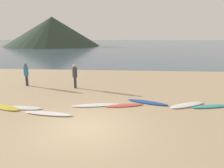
{
  "coord_description": "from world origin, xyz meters",
  "views": [
    {
      "loc": [
        1.72,
        -7.74,
        3.77
      ],
      "look_at": [
        0.71,
        5.22,
        0.6
      ],
      "focal_mm": 33.48,
      "sensor_mm": 36.0,
      "label": 1
    }
  ],
  "objects_px": {
    "surfboard_1": "(4,107)",
    "surfboard_7": "(187,105)",
    "surfboard_8": "(212,106)",
    "surfboard_2": "(23,108)",
    "person_0": "(75,74)",
    "surfboard_3": "(48,113)",
    "surfboard_4": "(96,105)",
    "surfboard_6": "(147,102)",
    "person_2": "(26,73)",
    "surfboard_5": "(124,105)"
  },
  "relations": [
    {
      "from": "surfboard_3",
      "to": "surfboard_5",
      "type": "xyz_separation_m",
      "value": [
        3.59,
        1.47,
        -0.02
      ]
    },
    {
      "from": "surfboard_2",
      "to": "surfboard_8",
      "type": "distance_m",
      "value": 9.85
    },
    {
      "from": "person_2",
      "to": "surfboard_7",
      "type": "bearing_deg",
      "value": -137.53
    },
    {
      "from": "surfboard_8",
      "to": "person_0",
      "type": "height_order",
      "value": "person_0"
    },
    {
      "from": "surfboard_2",
      "to": "surfboard_7",
      "type": "bearing_deg",
      "value": 11.18
    },
    {
      "from": "surfboard_2",
      "to": "surfboard_7",
      "type": "relative_size",
      "value": 0.93
    },
    {
      "from": "surfboard_2",
      "to": "surfboard_8",
      "type": "bearing_deg",
      "value": 9.86
    },
    {
      "from": "surfboard_6",
      "to": "person_0",
      "type": "bearing_deg",
      "value": 170.49
    },
    {
      "from": "surfboard_2",
      "to": "person_0",
      "type": "xyz_separation_m",
      "value": [
        1.68,
        4.24,
        0.97
      ]
    },
    {
      "from": "surfboard_3",
      "to": "person_2",
      "type": "distance_m",
      "value": 6.5
    },
    {
      "from": "surfboard_8",
      "to": "surfboard_7",
      "type": "bearing_deg",
      "value": 160.55
    },
    {
      "from": "surfboard_7",
      "to": "surfboard_8",
      "type": "xyz_separation_m",
      "value": [
        1.27,
        -0.07,
        -0.01
      ]
    },
    {
      "from": "surfboard_4",
      "to": "surfboard_5",
      "type": "bearing_deg",
      "value": -8.73
    },
    {
      "from": "surfboard_3",
      "to": "surfboard_6",
      "type": "relative_size",
      "value": 1.05
    },
    {
      "from": "surfboard_2",
      "to": "person_2",
      "type": "height_order",
      "value": "person_2"
    },
    {
      "from": "surfboard_5",
      "to": "surfboard_6",
      "type": "xyz_separation_m",
      "value": [
        1.27,
        0.58,
        0.01
      ]
    },
    {
      "from": "surfboard_3",
      "to": "surfboard_7",
      "type": "distance_m",
      "value": 7.14
    },
    {
      "from": "person_2",
      "to": "surfboard_6",
      "type": "bearing_deg",
      "value": -139.86
    },
    {
      "from": "surfboard_1",
      "to": "surfboard_4",
      "type": "relative_size",
      "value": 0.85
    },
    {
      "from": "surfboard_2",
      "to": "surfboard_5",
      "type": "distance_m",
      "value": 5.24
    },
    {
      "from": "surfboard_2",
      "to": "surfboard_5",
      "type": "bearing_deg",
      "value": 12.61
    },
    {
      "from": "surfboard_1",
      "to": "person_0",
      "type": "distance_m",
      "value": 5.13
    },
    {
      "from": "surfboard_2",
      "to": "surfboard_4",
      "type": "distance_m",
      "value": 3.76
    },
    {
      "from": "surfboard_2",
      "to": "surfboard_4",
      "type": "height_order",
      "value": "surfboard_4"
    },
    {
      "from": "surfboard_2",
      "to": "person_0",
      "type": "distance_m",
      "value": 4.66
    },
    {
      "from": "surfboard_2",
      "to": "surfboard_6",
      "type": "distance_m",
      "value": 6.6
    },
    {
      "from": "surfboard_1",
      "to": "surfboard_5",
      "type": "bearing_deg",
      "value": 29.93
    },
    {
      "from": "surfboard_7",
      "to": "surfboard_1",
      "type": "bearing_deg",
      "value": 157.61
    },
    {
      "from": "surfboard_1",
      "to": "surfboard_3",
      "type": "xyz_separation_m",
      "value": [
        2.65,
        -0.71,
        -0.0
      ]
    },
    {
      "from": "surfboard_6",
      "to": "person_2",
      "type": "height_order",
      "value": "person_2"
    },
    {
      "from": "surfboard_3",
      "to": "surfboard_6",
      "type": "xyz_separation_m",
      "value": [
        4.86,
        2.06,
        -0.0
      ]
    },
    {
      "from": "surfboard_6",
      "to": "person_0",
      "type": "height_order",
      "value": "person_0"
    },
    {
      "from": "surfboard_4",
      "to": "person_0",
      "type": "height_order",
      "value": "person_0"
    },
    {
      "from": "surfboard_4",
      "to": "surfboard_5",
      "type": "height_order",
      "value": "surfboard_4"
    },
    {
      "from": "surfboard_3",
      "to": "surfboard_8",
      "type": "relative_size",
      "value": 1.01
    },
    {
      "from": "surfboard_1",
      "to": "surfboard_3",
      "type": "distance_m",
      "value": 2.75
    },
    {
      "from": "surfboard_7",
      "to": "surfboard_8",
      "type": "relative_size",
      "value": 0.92
    },
    {
      "from": "surfboard_1",
      "to": "surfboard_3",
      "type": "height_order",
      "value": "surfboard_1"
    },
    {
      "from": "surfboard_1",
      "to": "surfboard_4",
      "type": "height_order",
      "value": "surfboard_1"
    },
    {
      "from": "surfboard_1",
      "to": "surfboard_8",
      "type": "height_order",
      "value": "surfboard_1"
    },
    {
      "from": "surfboard_1",
      "to": "surfboard_8",
      "type": "relative_size",
      "value": 0.92
    },
    {
      "from": "surfboard_8",
      "to": "person_2",
      "type": "xyz_separation_m",
      "value": [
        -11.82,
        3.65,
        0.95
      ]
    },
    {
      "from": "surfboard_4",
      "to": "person_0",
      "type": "bearing_deg",
      "value": 107.74
    },
    {
      "from": "surfboard_4",
      "to": "surfboard_7",
      "type": "relative_size",
      "value": 1.18
    },
    {
      "from": "surfboard_1",
      "to": "surfboard_7",
      "type": "height_order",
      "value": "surfboard_1"
    },
    {
      "from": "surfboard_1",
      "to": "surfboard_7",
      "type": "bearing_deg",
      "value": 29.15
    },
    {
      "from": "surfboard_6",
      "to": "person_2",
      "type": "bearing_deg",
      "value": -179.38
    },
    {
      "from": "surfboard_7",
      "to": "surfboard_6",
      "type": "bearing_deg",
      "value": 142.92
    },
    {
      "from": "surfboard_6",
      "to": "surfboard_8",
      "type": "relative_size",
      "value": 0.96
    },
    {
      "from": "surfboard_4",
      "to": "surfboard_5",
      "type": "xyz_separation_m",
      "value": [
        1.49,
        0.08,
        -0.01
      ]
    }
  ]
}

